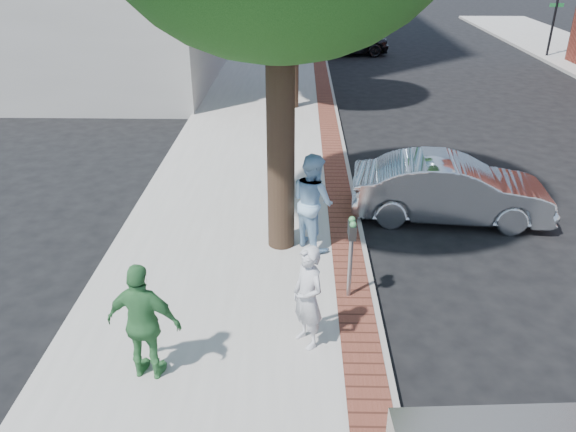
{
  "coord_description": "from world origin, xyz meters",
  "views": [
    {
      "loc": [
        -0.26,
        -7.91,
        5.68
      ],
      "look_at": [
        -0.45,
        1.04,
        1.2
      ],
      "focal_mm": 35.0,
      "sensor_mm": 36.0,
      "label": 1
    }
  ],
  "objects_px": {
    "person_green": "(144,323)",
    "bg_car": "(342,39)",
    "parking_meter": "(351,242)",
    "person_gray": "(308,297)",
    "person_officer": "(313,201)",
    "sedan_silver": "(450,189)"
  },
  "relations": [
    {
      "from": "person_officer",
      "to": "bg_car",
      "type": "relative_size",
      "value": 0.39
    },
    {
      "from": "parking_meter",
      "to": "person_green",
      "type": "height_order",
      "value": "person_green"
    },
    {
      "from": "person_gray",
      "to": "sedan_silver",
      "type": "xyz_separation_m",
      "value": [
        3.18,
        4.57,
        -0.27
      ]
    },
    {
      "from": "sedan_silver",
      "to": "person_green",
      "type": "bearing_deg",
      "value": 139.97
    },
    {
      "from": "person_green",
      "to": "bg_car",
      "type": "height_order",
      "value": "person_green"
    },
    {
      "from": "bg_car",
      "to": "person_gray",
      "type": "bearing_deg",
      "value": 169.17
    },
    {
      "from": "parking_meter",
      "to": "person_officer",
      "type": "distance_m",
      "value": 1.86
    },
    {
      "from": "person_gray",
      "to": "person_officer",
      "type": "distance_m",
      "value": 3.02
    },
    {
      "from": "parking_meter",
      "to": "sedan_silver",
      "type": "height_order",
      "value": "parking_meter"
    },
    {
      "from": "sedan_silver",
      "to": "bg_car",
      "type": "distance_m",
      "value": 19.37
    },
    {
      "from": "parking_meter",
      "to": "person_green",
      "type": "xyz_separation_m",
      "value": [
        -2.93,
        -1.98,
        -0.17
      ]
    },
    {
      "from": "parking_meter",
      "to": "person_gray",
      "type": "relative_size",
      "value": 0.9
    },
    {
      "from": "person_green",
      "to": "sedan_silver",
      "type": "distance_m",
      "value": 7.56
    },
    {
      "from": "parking_meter",
      "to": "person_green",
      "type": "distance_m",
      "value": 3.53
    },
    {
      "from": "person_gray",
      "to": "sedan_silver",
      "type": "height_order",
      "value": "person_gray"
    },
    {
      "from": "parking_meter",
      "to": "bg_car",
      "type": "bearing_deg",
      "value": 86.57
    },
    {
      "from": "person_officer",
      "to": "person_green",
      "type": "xyz_separation_m",
      "value": [
        -2.32,
        -3.74,
        -0.07
      ]
    },
    {
      "from": "parking_meter",
      "to": "sedan_silver",
      "type": "relative_size",
      "value": 0.35
    },
    {
      "from": "bg_car",
      "to": "person_officer",
      "type": "bearing_deg",
      "value": 168.79
    },
    {
      "from": "person_gray",
      "to": "person_officer",
      "type": "bearing_deg",
      "value": 144.04
    },
    {
      "from": "sedan_silver",
      "to": "bg_car",
      "type": "height_order",
      "value": "bg_car"
    },
    {
      "from": "person_officer",
      "to": "person_green",
      "type": "distance_m",
      "value": 4.4
    }
  ]
}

